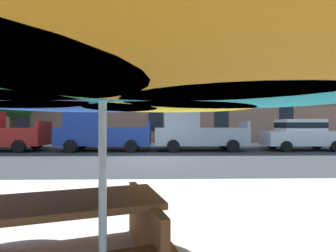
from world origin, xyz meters
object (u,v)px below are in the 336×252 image
Objects in this scene: picnic_table at (63,230)px; street_tree_left at (14,96)px; patio_umbrella at (103,68)px; pickup_silver at (196,133)px; sedan_white at (302,134)px; pickup_blue at (101,133)px.

street_tree_left is at bearing 120.66° from picnic_table.
pickup_silver is at bearing 79.35° from patio_umbrella.
pickup_silver is 12.95m from patio_umbrella.
street_tree_left is at bearing 121.14° from patio_umbrella.
picnic_table is (9.04, -15.25, -2.90)m from street_tree_left.
patio_umbrella is at bearing -46.55° from picnic_table.
patio_umbrella is at bearing -100.65° from pickup_silver.
pickup_silver is 12.53m from picnic_table.
pickup_silver is 1.16× the size of sedan_white.
patio_umbrella reaches higher than picnic_table.
pickup_blue is 1.00× the size of street_tree_left.
pickup_blue is 1.32× the size of patio_umbrella.
pickup_silver is at bearing -14.40° from street_tree_left.
street_tree_left reaches higher than picnic_table.
picnic_table is (2.51, -12.19, -0.54)m from pickup_blue.
sedan_white is 0.86× the size of street_tree_left.
pickup_blue reaches higher than picnic_table.
pickup_blue is at bearing 180.00° from pickup_silver.
patio_umbrella reaches higher than sedan_white.
picnic_table is at bearing -78.38° from pickup_blue.
picnic_table is at bearing -103.28° from pickup_silver.
patio_umbrella is 1.78× the size of picnic_table.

